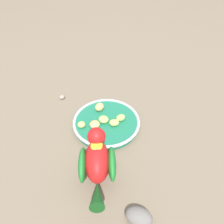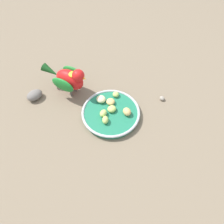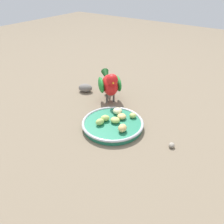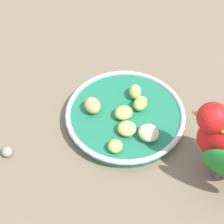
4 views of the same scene
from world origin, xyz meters
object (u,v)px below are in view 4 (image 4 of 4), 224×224
(apple_piece_0, at_px, (127,128))
(pebble_0, at_px, (7,152))
(apple_piece_2, at_px, (123,112))
(apple_piece_3, at_px, (92,105))
(feeding_bowl, at_px, (125,115))
(apple_piece_1, at_px, (140,103))
(apple_piece_5, at_px, (135,92))
(apple_piece_4, at_px, (115,146))
(apple_piece_6, at_px, (150,133))

(apple_piece_0, distance_m, pebble_0, 0.22)
(apple_piece_2, bearing_deg, apple_piece_3, 152.37)
(feeding_bowl, xyz_separation_m, apple_piece_1, (0.03, 0.01, 0.02))
(apple_piece_5, bearing_deg, apple_piece_0, -117.36)
(apple_piece_4, height_order, apple_piece_6, apple_piece_6)
(apple_piece_1, bearing_deg, apple_piece_3, 168.73)
(apple_piece_3, height_order, pebble_0, apple_piece_3)
(apple_piece_4, height_order, pebble_0, apple_piece_4)
(apple_piece_3, bearing_deg, apple_piece_1, -11.27)
(feeding_bowl, distance_m, apple_piece_5, 0.05)
(apple_piece_0, relative_size, pebble_0, 1.57)
(apple_piece_0, relative_size, apple_piece_5, 1.04)
(apple_piece_1, distance_m, apple_piece_2, 0.04)
(apple_piece_6, bearing_deg, apple_piece_0, 149.41)
(apple_piece_6, bearing_deg, apple_piece_3, 133.50)
(apple_piece_1, distance_m, apple_piece_3, 0.09)
(apple_piece_2, bearing_deg, apple_piece_4, -116.61)
(apple_piece_2, distance_m, pebble_0, 0.23)
(apple_piece_6, relative_size, pebble_0, 1.74)
(apple_piece_5, bearing_deg, apple_piece_1, -89.84)
(pebble_0, bearing_deg, apple_piece_2, 4.33)
(apple_piece_3, distance_m, pebble_0, 0.18)
(apple_piece_5, relative_size, apple_piece_6, 0.87)
(apple_piece_2, bearing_deg, apple_piece_1, 14.62)
(apple_piece_1, xyz_separation_m, apple_piece_5, (-0.00, 0.03, 0.00))
(apple_piece_0, height_order, apple_piece_1, apple_piece_1)
(apple_piece_0, xyz_separation_m, apple_piece_6, (0.04, -0.02, 0.00))
(apple_piece_5, height_order, apple_piece_6, same)
(apple_piece_2, relative_size, apple_piece_6, 0.93)
(apple_piece_0, relative_size, apple_piece_2, 0.98)
(apple_piece_0, distance_m, apple_piece_3, 0.08)
(apple_piece_5, bearing_deg, apple_piece_2, -131.75)
(apple_piece_5, bearing_deg, apple_piece_4, -122.86)
(feeding_bowl, height_order, apple_piece_3, apple_piece_3)
(apple_piece_2, height_order, pebble_0, apple_piece_2)
(apple_piece_6, bearing_deg, apple_piece_1, 84.85)
(pebble_0, bearing_deg, apple_piece_1, 5.84)
(pebble_0, bearing_deg, apple_piece_5, 12.72)
(apple_piece_3, distance_m, apple_piece_4, 0.10)
(apple_piece_0, bearing_deg, apple_piece_5, 62.64)
(apple_piece_2, bearing_deg, pebble_0, -175.67)
(apple_piece_0, xyz_separation_m, apple_piece_1, (0.04, 0.05, 0.00))
(apple_piece_0, relative_size, apple_piece_3, 0.94)
(apple_piece_5, distance_m, apple_piece_6, 0.10)
(apple_piece_1, xyz_separation_m, apple_piece_2, (-0.04, -0.01, -0.00))
(apple_piece_2, relative_size, apple_piece_4, 1.34)
(apple_piece_1, height_order, apple_piece_6, same)
(apple_piece_4, distance_m, apple_piece_5, 0.14)
(apple_piece_2, bearing_deg, apple_piece_5, 48.25)
(apple_piece_1, distance_m, apple_piece_4, 0.11)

